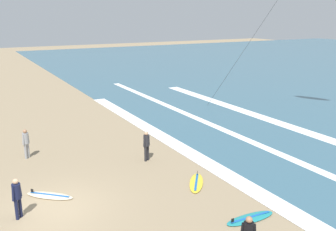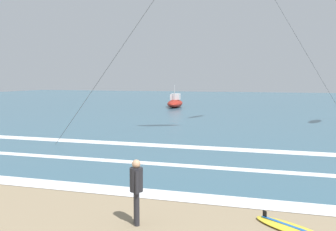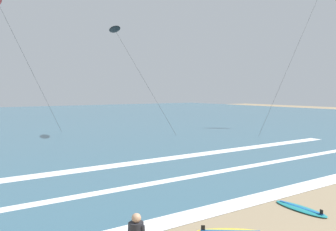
% 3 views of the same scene
% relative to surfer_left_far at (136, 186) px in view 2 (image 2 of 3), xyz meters
% --- Properties ---
extents(ocean_surface, '(140.00, 90.00, 0.01)m').
position_rel_surfer_left_far_xyz_m(ocean_surface, '(2.87, 47.16, -0.95)').
color(ocean_surface, '#386075').
rests_on(ocean_surface, ground).
extents(wave_foam_shoreline, '(38.72, 1.01, 0.01)m').
position_rel_surfer_left_far_xyz_m(wave_foam_shoreline, '(4.02, 2.56, -0.94)').
color(wave_foam_shoreline, white).
rests_on(wave_foam_shoreline, ocean_surface).
extents(wave_foam_mid_break, '(49.64, 0.60, 0.01)m').
position_rel_surfer_left_far_xyz_m(wave_foam_mid_break, '(2.78, 6.79, -0.94)').
color(wave_foam_mid_break, white).
rests_on(wave_foam_mid_break, ocean_surface).
extents(wave_foam_outer_break, '(41.40, 1.05, 0.01)m').
position_rel_surfer_left_far_xyz_m(wave_foam_outer_break, '(3.59, 11.20, -0.94)').
color(wave_foam_outer_break, white).
rests_on(wave_foam_outer_break, ocean_surface).
extents(surfer_left_far, '(0.32, 0.50, 1.60)m').
position_rel_surfer_left_far_xyz_m(surfer_left_far, '(0.00, 0.00, 0.00)').
color(surfer_left_far, '#232328').
rests_on(surfer_left_far, ground).
extents(surfboard_left_pile, '(2.05, 1.72, 0.25)m').
position_rel_surfer_left_far_xyz_m(surfboard_left_pile, '(3.60, 0.76, -0.91)').
color(surfboard_left_pile, yellow).
rests_on(surfboard_left_pile, ground).
extents(offshore_boat, '(2.58, 5.42, 2.70)m').
position_rel_surfer_left_far_xyz_m(offshore_boat, '(-10.84, 38.22, -0.40)').
color(offshore_boat, maroon).
rests_on(offshore_boat, ground).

